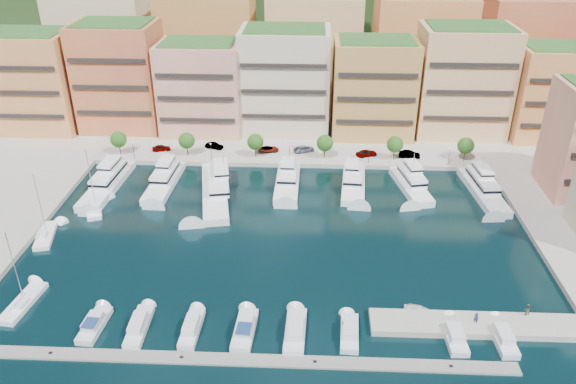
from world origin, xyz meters
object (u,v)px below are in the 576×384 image
at_px(cruiser_9, 503,338).
at_px(car_4, 367,153).
at_px(yacht_1, 165,180).
at_px(cruiser_1, 94,325).
at_px(car_5, 409,154).
at_px(person_0, 476,318).
at_px(tender_0, 418,309).
at_px(car_2, 268,149).
at_px(cruiser_5, 295,332).
at_px(car_1, 214,146).
at_px(yacht_6, 482,188).
at_px(tree_1, 187,141).
at_px(cruiser_3, 192,328).
at_px(tree_2, 255,142).
at_px(yacht_2, 215,187).
at_px(tree_3, 325,143).
at_px(yacht_3, 287,180).
at_px(sailboat_1, 45,236).
at_px(cruiser_2, 139,327).
at_px(tree_0, 118,139).
at_px(tender_1, 412,310).
at_px(yacht_0, 108,181).
at_px(lamppost_0, 133,147).
at_px(sailboat_0, 23,304).
at_px(lamppost_1, 211,149).
at_px(cruiser_4, 245,330).
at_px(car_0, 161,148).
at_px(yacht_4, 353,182).
at_px(tree_5, 466,146).
at_px(cruiser_6, 350,333).
at_px(car_3, 304,149).
at_px(tree_4, 395,144).
at_px(yacht_5, 411,183).
at_px(lamppost_3, 369,152).
at_px(lamppost_2, 290,150).
at_px(person_1, 527,310).

height_order(cruiser_9, car_4, car_4).
distance_m(yacht_1, cruiser_1, 45.09).
xyz_separation_m(car_5, person_0, (1.24, -56.72, 0.12)).
xyz_separation_m(tender_0, car_2, (-26.62, 55.32, 1.26)).
height_order(cruiser_5, car_1, car_1).
bearing_deg(yacht_6, tree_1, 168.05).
height_order(tree_1, cruiser_3, tree_1).
relative_size(tree_2, yacht_2, 0.22).
relative_size(tree_3, yacht_3, 0.34).
distance_m(tree_3, sailboat_1, 62.03).
height_order(cruiser_2, tender_0, cruiser_2).
bearing_deg(tree_0, tender_1, -40.92).
bearing_deg(tree_1, car_4, 1.96).
xyz_separation_m(tree_2, yacht_0, (-30.22, -14.41, -3.53)).
xyz_separation_m(cruiser_1, car_2, (20.60, 61.06, 1.11)).
relative_size(yacht_0, tender_0, 5.35).
distance_m(lamppost_0, sailboat_0, 51.43).
distance_m(cruiser_5, car_1, 65.99).
bearing_deg(lamppost_1, cruiser_4, -75.96).
relative_size(yacht_6, car_0, 4.81).
xyz_separation_m(yacht_1, car_4, (44.21, 14.44, 0.74)).
xyz_separation_m(yacht_3, car_2, (-5.22, 15.14, 0.47)).
bearing_deg(car_5, cruiser_1, 146.03).
bearing_deg(yacht_4, tree_5, 25.30).
bearing_deg(car_1, cruiser_5, -142.13).
xyz_separation_m(cruiser_1, cruiser_6, (36.72, 0.02, -0.02)).
xyz_separation_m(cruiser_3, sailboat_1, (-31.50, 23.29, -0.24)).
bearing_deg(tender_0, car_3, 30.11).
bearing_deg(tree_4, lamppost_1, -176.87).
height_order(lamppost_0, yacht_5, yacht_5).
bearing_deg(yacht_2, lamppost_3, 22.70).
xyz_separation_m(tree_1, sailboat_1, (-19.16, -34.79, -4.43)).
height_order(lamppost_1, tender_0, lamppost_1).
xyz_separation_m(tree_0, car_1, (21.57, 4.24, -3.02)).
bearing_deg(cruiser_4, car_5, 61.78).
bearing_deg(lamppost_2, person_1, -54.26).
distance_m(lamppost_1, yacht_2, 14.36).
xyz_separation_m(cruiser_1, person_1, (62.68, 4.60, 1.38)).
bearing_deg(lamppost_1, car_5, 4.29).
xyz_separation_m(tree_0, cruiser_9, (72.25, -58.08, -4.20)).
xyz_separation_m(tree_0, cruiser_3, (28.35, -58.09, -4.20)).
distance_m(tree_5, tender_1, 56.15).
distance_m(lamppost_0, tender_0, 76.22).
relative_size(yacht_2, car_4, 5.26).
height_order(yacht_6, sailboat_0, sailboat_0).
height_order(yacht_5, cruiser_1, yacht_5).
height_order(yacht_2, car_5, yacht_2).
relative_size(lamppost_0, cruiser_5, 0.45).
xyz_separation_m(cruiser_9, sailboat_0, (-70.76, 4.53, -0.24)).
distance_m(yacht_3, sailboat_0, 56.51).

